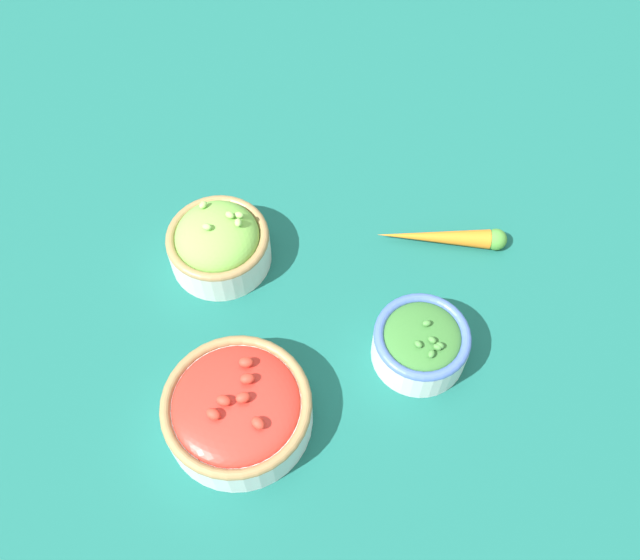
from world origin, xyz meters
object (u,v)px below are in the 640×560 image
bowl_cherry_tomatoes (237,409)px  bowl_broccoli (421,342)px  bowl_lettuce (218,243)px  loose_carrot (445,237)px

bowl_cherry_tomatoes → bowl_broccoli: 0.23m
bowl_cherry_tomatoes → bowl_broccoli: bearing=159.2°
bowl_lettuce → loose_carrot: bearing=142.4°
bowl_broccoli → bowl_cherry_tomatoes: bearing=-20.8°
bowl_lettuce → bowl_cherry_tomatoes: size_ratio=0.78×
bowl_lettuce → bowl_broccoli: bowl_lettuce is taller
loose_carrot → bowl_lettuce: bearing=7.6°
loose_carrot → bowl_broccoli: bearing=77.0°
loose_carrot → bowl_cherry_tomatoes: bearing=46.5°
bowl_lettuce → bowl_broccoli: size_ratio=1.15×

